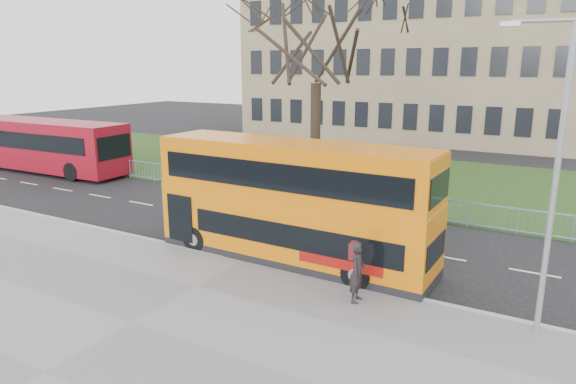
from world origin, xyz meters
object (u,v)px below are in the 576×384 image
at_px(yellow_bus, 293,200).
at_px(pedestrian, 357,272).
at_px(street_lamp, 552,171).
at_px(red_bus, 44,144).

relative_size(yellow_bus, pedestrian, 5.53).
height_order(pedestrian, street_lamp, street_lamp).
bearing_deg(pedestrian, yellow_bus, 51.27).
bearing_deg(yellow_bus, red_bus, 165.98).
bearing_deg(red_bus, yellow_bus, -16.73).
xyz_separation_m(yellow_bus, street_lamp, (7.88, -1.50, 2.08)).
bearing_deg(pedestrian, red_bus, 66.18).
bearing_deg(street_lamp, red_bus, 160.32).
distance_m(yellow_bus, red_bus, 22.49).
bearing_deg(street_lamp, yellow_bus, 163.56).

